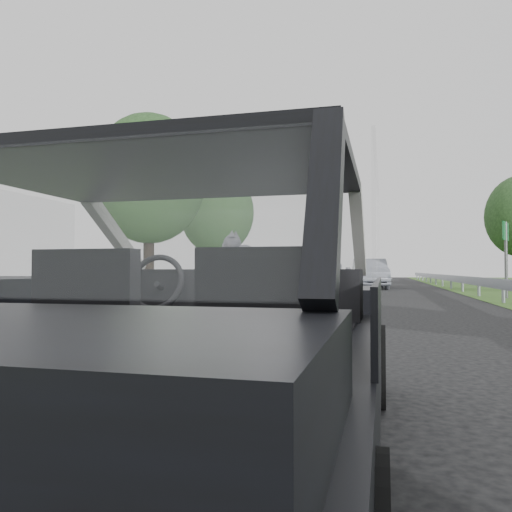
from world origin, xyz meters
The scene contains 11 objects.
ground centered at (0.00, 0.00, 0.00)m, with size 140.00×140.00×0.00m, color #343435.
subject_car centered at (0.00, 0.00, 0.72)m, with size 1.80×4.00×1.45m, color black.
dashboard centered at (0.00, 0.62, 0.85)m, with size 1.58×0.45×0.30m, color black.
driver_seat centered at (-0.40, -0.29, 0.88)m, with size 0.50×0.72×0.42m, color black.
passenger_seat centered at (0.40, -0.29, 0.88)m, with size 0.50×0.72×0.42m, color black.
steering_wheel centered at (-0.40, 0.33, 0.92)m, with size 0.36×0.36×0.04m, color black.
cat centered at (0.23, 0.61, 1.08)m, with size 0.55×0.17×0.25m, color gray.
other_car centered at (0.20, 25.48, 0.81)m, with size 1.95×4.95×1.63m, color #9297A5.
highway_sign centered at (5.10, 16.75, 1.35)m, with size 0.11×1.08×2.70m, color #126B2E.
tree_5 centered at (-10.36, 20.18, 4.27)m, with size 5.64×5.64×8.54m, color #1A3317, non-canonical shape.
tree_6 centered at (-9.84, 29.09, 3.74)m, with size 4.94×4.94×7.49m, color #1A3317, non-canonical shape.
Camera 1 is at (0.92, -2.41, 0.99)m, focal length 35.00 mm.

